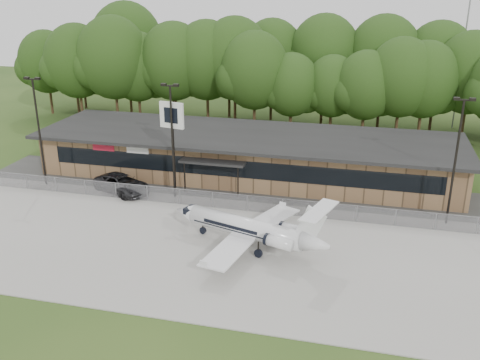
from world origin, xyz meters
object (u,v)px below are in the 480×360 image
(business_jet, at_px, (251,229))
(pole_sign, at_px, (172,125))
(terminal, at_px, (248,154))
(suv, at_px, (122,184))

(business_jet, distance_m, pole_sign, 13.04)
(terminal, height_order, pole_sign, pole_sign)
(terminal, distance_m, pole_sign, 9.81)
(terminal, height_order, suv, terminal)
(business_jet, relative_size, suv, 2.18)
(business_jet, distance_m, suv, 15.94)
(suv, relative_size, pole_sign, 0.68)
(terminal, distance_m, suv, 12.60)
(terminal, bearing_deg, suv, -143.52)
(terminal, distance_m, business_jet, 15.75)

